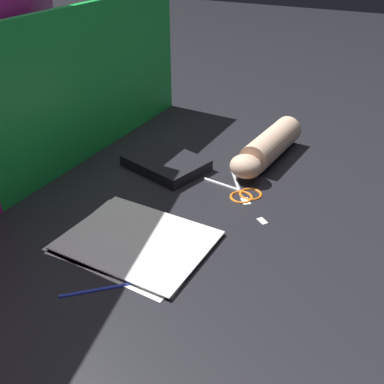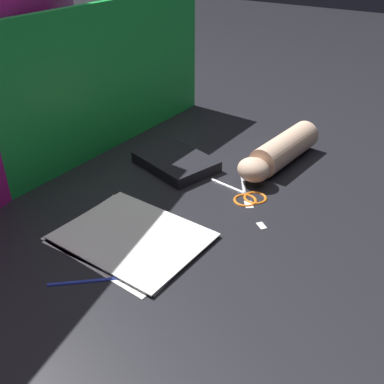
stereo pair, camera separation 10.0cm
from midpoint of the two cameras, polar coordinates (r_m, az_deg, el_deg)
ground_plane at (r=1.00m, az=3.37°, el=-4.13°), size 6.00×6.00×0.00m
backdrop_panel_center at (r=1.30m, az=-8.22°, el=14.04°), size 0.82×0.02×0.40m
paper_stack at (r=0.96m, az=-4.84°, el=-5.80°), size 0.25×0.31×0.01m
book_closed at (r=1.22m, az=0.27°, el=3.80°), size 0.20×0.24×0.03m
scissors at (r=1.11m, az=9.46°, el=-0.29°), size 0.16×0.17×0.01m
hand_forearm at (r=1.25m, az=13.30°, el=4.92°), size 0.33×0.11×0.08m
paper_scrap_near at (r=1.01m, az=11.64°, el=-4.27°), size 0.03×0.03×0.00m
paper_scrap_mid at (r=1.08m, az=9.86°, el=-1.63°), size 0.04×0.03×0.00m
pen at (r=0.86m, az=-10.01°, el=-11.10°), size 0.10×0.11×0.01m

